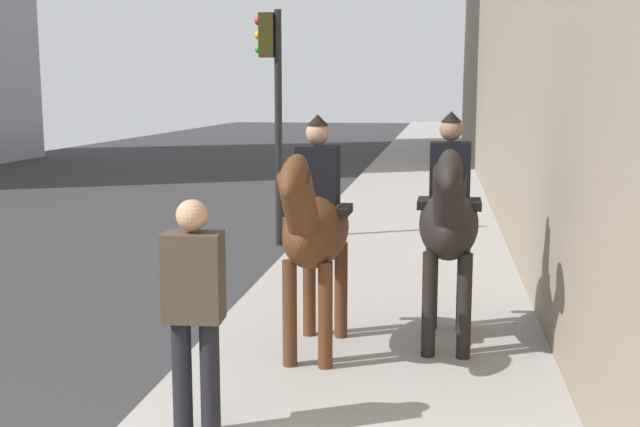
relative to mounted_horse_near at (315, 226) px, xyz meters
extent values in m
ellipsoid|color=#4C2B16|center=(0.08, 0.00, -0.05)|extent=(1.52, 0.60, 0.66)
cylinder|color=#4C2B16|center=(-0.37, -0.15, -0.73)|extent=(0.13, 0.13, 0.96)
cylinder|color=#4C2B16|center=(-0.37, 0.17, -0.73)|extent=(0.13, 0.13, 0.96)
cylinder|color=#4C2B16|center=(0.53, -0.18, -0.73)|extent=(0.13, 0.13, 0.96)
cylinder|color=#4C2B16|center=(0.53, 0.14, -0.73)|extent=(0.13, 0.13, 0.96)
cylinder|color=#4C2B16|center=(-0.69, 0.02, 0.30)|extent=(0.64, 0.30, 0.68)
ellipsoid|color=#4C2B16|center=(-0.90, 0.03, 0.55)|extent=(0.63, 0.24, 0.49)
cylinder|color=black|center=(0.79, -0.02, -0.15)|extent=(0.28, 0.11, 0.55)
cube|color=black|center=(0.13, 0.00, 0.13)|extent=(0.46, 0.61, 0.08)
cube|color=black|center=(0.13, 0.00, 0.45)|extent=(0.29, 0.39, 0.55)
sphere|color=tan|center=(0.13, 0.00, 0.84)|extent=(0.22, 0.22, 0.22)
cone|color=black|center=(0.13, 0.00, 0.96)|extent=(0.21, 0.21, 0.10)
ellipsoid|color=black|center=(0.52, -1.21, -0.03)|extent=(1.51, 0.58, 0.66)
cylinder|color=black|center=(0.07, -1.36, -0.72)|extent=(0.13, 0.13, 0.98)
cylinder|color=black|center=(0.07, -1.04, -0.72)|extent=(0.13, 0.13, 0.98)
cylinder|color=black|center=(0.97, -1.38, -0.72)|extent=(0.13, 0.13, 0.98)
cylinder|color=black|center=(0.97, -1.06, -0.72)|extent=(0.13, 0.13, 0.98)
cylinder|color=black|center=(-0.25, -1.20, 0.32)|extent=(0.64, 0.29, 0.68)
ellipsoid|color=black|center=(-0.46, -1.20, 0.57)|extent=(0.63, 0.23, 0.49)
cylinder|color=black|center=(1.23, -1.22, -0.13)|extent=(0.28, 0.10, 0.55)
cube|color=black|center=(0.57, -1.21, 0.15)|extent=(0.45, 0.61, 0.08)
cube|color=black|center=(0.57, -1.21, 0.47)|extent=(0.29, 0.38, 0.55)
sphere|color=#8C664C|center=(0.57, -1.21, 0.86)|extent=(0.22, 0.22, 0.22)
cone|color=black|center=(0.57, -1.21, 0.98)|extent=(0.20, 0.20, 0.10)
cylinder|color=black|center=(-1.90, 0.65, -0.78)|extent=(0.14, 0.14, 0.85)
cylinder|color=black|center=(-1.89, 0.45, -0.78)|extent=(0.14, 0.14, 0.85)
cube|color=#3F3326|center=(-1.90, 0.55, -0.05)|extent=(0.29, 0.42, 0.62)
sphere|color=tan|center=(-1.90, 0.55, 0.38)|extent=(0.22, 0.22, 0.22)
cylinder|color=black|center=(5.65, 1.50, 0.59)|extent=(0.12, 0.12, 3.83)
cube|color=#2D280C|center=(5.65, 1.68, 2.11)|extent=(0.20, 0.24, 0.70)
sphere|color=red|center=(5.65, 1.81, 2.33)|extent=(0.14, 0.14, 0.14)
sphere|color=orange|center=(5.65, 1.81, 2.11)|extent=(0.14, 0.14, 0.14)
sphere|color=green|center=(5.65, 1.81, 1.89)|extent=(0.14, 0.14, 0.14)
camera|label=1|loc=(-6.99, -1.11, 1.22)|focal=44.19mm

